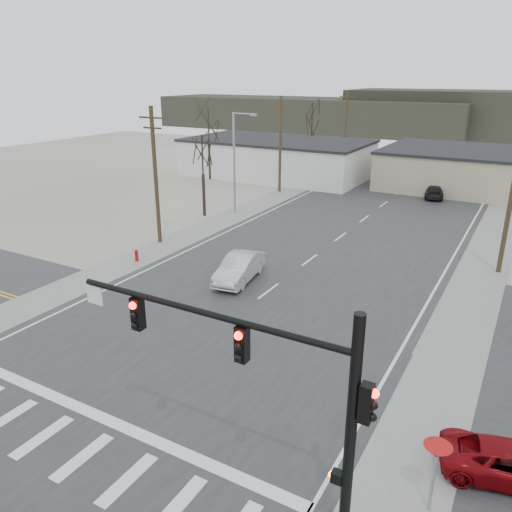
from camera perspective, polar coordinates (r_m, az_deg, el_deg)
The scene contains 23 objects.
ground at distance 23.50m, azimuth -8.01°, elevation -11.04°, with size 140.00×140.00×0.00m, color #B8B8B3.
main_road at distance 35.33m, azimuth 6.79°, elevation 0.00°, with size 18.00×110.00×0.05m, color #29292B.
cross_road at distance 23.49m, azimuth -8.02°, elevation -11.00°, with size 90.00×10.00×0.04m, color #29292B.
sidewalk_left at distance 44.28m, azimuth -3.35°, elevation 4.27°, with size 3.00×90.00×0.06m, color gray.
sidewalk_right at distance 37.76m, azimuth 24.85°, elevation -0.44°, with size 3.00×90.00×0.06m, color gray.
traffic_signal_mast at distance 12.95m, azimuth 2.72°, elevation -14.75°, with size 8.95×0.43×7.20m.
fire_hydrant at distance 34.91m, azimuth -13.50°, elevation 0.07°, with size 0.24×0.24×0.87m.
yield_sign at distance 15.84m, azimuth 19.97°, elevation -20.51°, with size 0.80×0.80×2.35m.
building_left_far at distance 63.41m, azimuth 2.38°, elevation 11.16°, with size 22.30×12.30×4.50m.
building_right_far at distance 60.61m, azimuth 26.96°, elevation 8.52°, with size 26.30×14.30×4.30m.
upole_left_b at distance 37.38m, azimuth -11.42°, elevation 9.14°, with size 2.20×0.30×10.00m.
upole_left_c at distance 53.91m, azimuth 2.78°, elevation 12.76°, with size 2.20×0.30×10.00m.
upole_left_d at distance 72.22m, azimuth 10.22°, elevation 14.34°, with size 2.20×0.30×10.00m.
upole_right_a at distance 34.44m, azimuth 27.24°, elevation 6.40°, with size 2.20×0.30×10.00m.
streetlight_main at distance 44.95m, azimuth -2.30°, elevation 11.13°, with size 2.40×0.25×9.00m.
tree_left_near at distance 44.49m, azimuth -6.14°, elevation 11.13°, with size 3.30×3.30×7.35m.
tree_left_far at distance 67.47m, azimuth 6.41°, elevation 15.04°, with size 3.96×3.96×8.82m.
tree_left_mid at distance 60.87m, azimuth -5.45°, elevation 14.54°, with size 3.96×3.96×8.82m.
hill_left at distance 118.10m, azimuth 5.90°, elevation 15.82°, with size 70.00×18.00×7.00m, color #333026.
sedan_crossing at distance 30.70m, azimuth -1.92°, elevation -1.37°, with size 1.70×4.87×1.60m, color #A5ABB0.
car_far_a at distance 54.96m, azimuth 19.68°, elevation 6.98°, with size 1.84×4.53×1.31m, color black.
car_far_b at distance 78.38m, azimuth 19.23°, elevation 10.65°, with size 1.54×3.84×1.31m, color black.
car_parked_red at distance 18.67m, azimuth 27.07°, elevation -20.31°, with size 1.96×4.25×1.18m, color maroon.
Camera 1 is at (12.61, -15.73, 12.07)m, focal length 35.00 mm.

